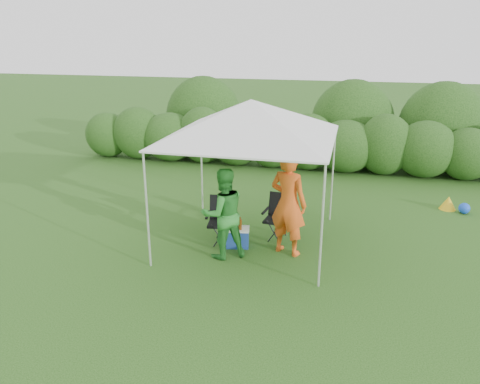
% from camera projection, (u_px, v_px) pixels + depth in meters
% --- Properties ---
extents(ground, '(70.00, 70.00, 0.00)m').
position_uv_depth(ground, '(244.00, 251.00, 9.02)').
color(ground, '#305E1D').
extents(hedge, '(13.86, 1.53, 1.80)m').
position_uv_depth(hedge, '(291.00, 142.00, 14.26)').
color(hedge, '#295219').
rests_on(hedge, ground).
extents(canopy, '(3.10, 3.10, 2.83)m').
position_uv_depth(canopy, '(251.00, 119.00, 8.68)').
color(canopy, silver).
rests_on(canopy, ground).
extents(chair_right, '(0.62, 0.57, 0.91)m').
position_uv_depth(chair_right, '(279.00, 213.00, 9.46)').
color(chair_right, black).
rests_on(chair_right, ground).
extents(chair_left, '(0.63, 0.58, 0.92)m').
position_uv_depth(chair_left, '(222.00, 217.00, 9.30)').
color(chair_left, black).
rests_on(chair_left, ground).
extents(man, '(0.85, 0.70, 1.99)m').
position_uv_depth(man, '(288.00, 203.00, 8.63)').
color(man, '#EF581B').
rests_on(man, ground).
extents(woman, '(1.05, 1.00, 1.71)m').
position_uv_depth(woman, '(223.00, 213.00, 8.54)').
color(woman, '#2A832C').
rests_on(woman, ground).
extents(cooler, '(0.51, 0.41, 0.38)m').
position_uv_depth(cooler, '(238.00, 237.00, 9.15)').
color(cooler, navy).
rests_on(cooler, ground).
extents(bottle, '(0.07, 0.07, 0.26)m').
position_uv_depth(bottle, '(240.00, 223.00, 9.00)').
color(bottle, '#592D0C').
rests_on(bottle, cooler).
extents(lawn_toy, '(0.64, 0.53, 0.32)m').
position_uv_depth(lawn_toy, '(452.00, 204.00, 11.02)').
color(lawn_toy, yellow).
rests_on(lawn_toy, ground).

